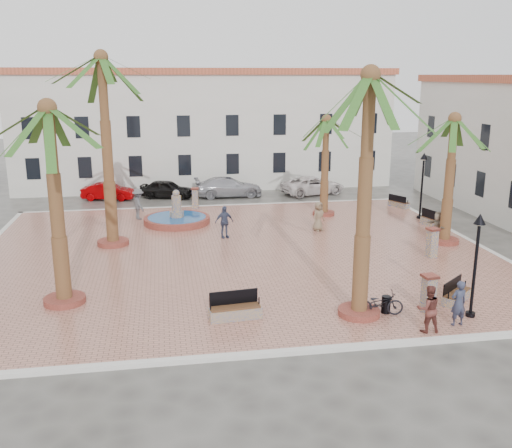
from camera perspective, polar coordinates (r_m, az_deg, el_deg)
The scene contains 33 objects.
ground at distance 29.43m, azimuth -1.92°, elevation -3.10°, with size 120.00×120.00×0.00m, color #56544F.
plaza at distance 29.40m, azimuth -1.93°, elevation -2.96°, with size 26.00×22.00×0.15m, color tan.
kerb_n at distance 39.96m, azimuth -4.01°, elevation 1.78°, with size 26.30×0.30×0.16m, color silver.
kerb_s at distance 19.34m, azimuth 2.48°, elevation -12.74°, with size 26.30×0.30×0.16m, color silver.
kerb_e at distance 33.58m, azimuth 20.65°, elevation -1.66°, with size 0.30×22.30×0.16m, color silver.
building_north at distance 48.10m, azimuth -5.16°, elevation 9.60°, with size 30.40×7.40×9.50m.
fountain at distance 35.32m, azimuth -7.91°, elevation 0.54°, with size 4.04×4.04×2.09m.
palm_nw at distance 30.32m, azimuth -15.13°, elevation 13.99°, with size 5.40×5.40×10.07m.
palm_sw at distance 22.69m, azimuth -19.96°, elevation 8.64°, with size 5.30×5.30×8.03m.
palm_s at distance 20.47m, azimuth 11.26°, elevation 11.86°, with size 5.17×5.17×9.20m.
palm_e at distance 31.58m, azimuth 19.13°, elevation 8.47°, with size 5.02×5.02×7.00m.
palm_ne at distance 36.53m, azimuth 7.02°, elevation 9.18°, with size 4.61×4.61×6.46m.
bench_s at distance 21.53m, azimuth -2.11°, elevation -8.70°, with size 2.01×0.80×1.03m.
bench_se at distance 24.39m, azimuth 19.38°, elevation -6.78°, with size 1.67×1.49×0.91m.
bench_e at distance 35.81m, azimuth 17.42°, elevation 0.19°, with size 1.06×2.01×1.02m.
bench_ne at distance 40.51m, azimuth 14.08°, elevation 1.99°, with size 1.15×1.64×0.84m.
lamppost_s at distance 22.39m, azimuth 21.23°, elevation -2.22°, with size 0.43×0.43×4.00m.
lamppost_e at distance 37.11m, azimuth 16.34°, elevation 4.80°, with size 0.45×0.45×4.19m.
bollard_se at distance 22.85m, azimuth 16.88°, elevation -6.61°, with size 0.60×0.60×1.51m.
bollard_n at distance 39.09m, azimuth -6.10°, elevation 2.64°, with size 0.58×0.58×1.40m.
bollard_e at distance 29.65m, azimuth 17.20°, elevation -1.75°, with size 0.63×0.63×1.50m.
litter_bin at distance 22.54m, azimuth 12.87°, elevation -7.85°, with size 0.35×0.35×0.68m, color black.
cyclist_a at distance 22.01m, azimuth 19.59°, elevation -7.47°, with size 0.62×0.41×1.71m, color #2D3249.
bicycle_a at distance 22.25m, azimuth 12.26°, elevation -7.75°, with size 0.62×1.79×0.94m, color black.
cyclist_b at distance 21.15m, azimuth 16.85°, elevation -8.10°, with size 0.84×0.66×1.74m, color brown.
pedestrian_fountain_a at distance 33.33m, azimuth 6.26°, elevation 0.77°, with size 0.84×0.55×1.73m, color #7B664E.
pedestrian_fountain_b at distance 31.75m, azimuth -3.20°, elevation 0.22°, with size 1.07×0.44×1.82m, color #3E4866.
pedestrian_north at distance 36.53m, azimuth -11.67°, elevation 1.97°, with size 1.26×0.73×1.96m, color #525256.
pedestrian_east at distance 32.78m, azimuth 17.70°, elevation -0.18°, with size 1.51×0.48×1.63m, color gray.
car_black at distance 43.39m, azimuth -8.92°, elevation 3.48°, with size 1.61×3.99×1.36m, color black.
car_red at distance 43.62m, azimuth -14.56°, elevation 3.17°, with size 1.33×3.82×1.26m, color #8D0002.
car_silver at distance 43.37m, azimuth -2.78°, elevation 3.72°, with size 2.08×5.10×1.48m, color #A9A9B2.
car_white at distance 44.46m, azimuth 5.72°, elevation 3.87°, with size 2.29×4.97×1.38m, color white.
Camera 1 is at (-3.62, -27.78, 8.99)m, focal length 40.00 mm.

